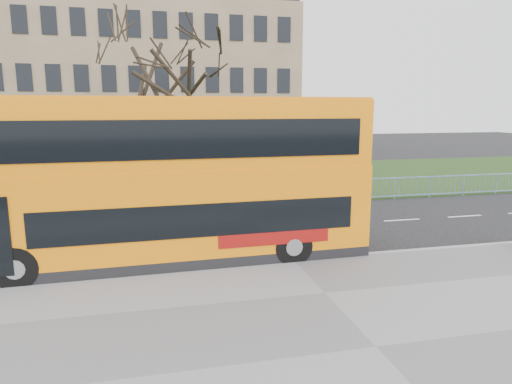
# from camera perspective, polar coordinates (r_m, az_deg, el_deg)

# --- Properties ---
(ground) EXTENTS (120.00, 120.00, 0.00)m
(ground) POSITION_cam_1_polar(r_m,az_deg,el_deg) (15.29, 2.88, -6.99)
(ground) COLOR black
(ground) RESTS_ON ground
(pavement) EXTENTS (80.00, 10.50, 0.12)m
(pavement) POSITION_cam_1_polar(r_m,az_deg,el_deg) (9.47, 14.74, -18.52)
(pavement) COLOR slate
(pavement) RESTS_ON ground
(kerb) EXTENTS (80.00, 0.20, 0.14)m
(kerb) POSITION_cam_1_polar(r_m,az_deg,el_deg) (13.87, 4.65, -8.58)
(kerb) COLOR gray
(kerb) RESTS_ON ground
(grass_verge) EXTENTS (80.00, 15.40, 0.08)m
(grass_verge) POSITION_cam_1_polar(r_m,az_deg,el_deg) (28.96, -4.89, 1.45)
(grass_verge) COLOR #213814
(grass_verge) RESTS_ON ground
(guard_railing) EXTENTS (40.00, 0.12, 1.10)m
(guard_railing) POSITION_cam_1_polar(r_m,az_deg,el_deg) (21.39, -1.95, -0.38)
(guard_railing) COLOR #7593D0
(guard_railing) RESTS_ON ground
(bare_tree) EXTENTS (7.18, 7.18, 10.26)m
(bare_tree) POSITION_cam_1_polar(r_m,az_deg,el_deg) (24.04, -10.82, 11.82)
(bare_tree) COLOR black
(bare_tree) RESTS_ON grass_verge
(civic_building) EXTENTS (30.00, 15.00, 14.00)m
(civic_building) POSITION_cam_1_polar(r_m,az_deg,el_deg) (49.08, -14.55, 13.03)
(civic_building) COLOR #7D654F
(civic_building) RESTS_ON ground
(yellow_bus) EXTENTS (11.58, 3.02, 4.83)m
(yellow_bus) POSITION_cam_1_polar(r_m,az_deg,el_deg) (13.66, -10.37, 1.89)
(yellow_bus) COLOR orange
(yellow_bus) RESTS_ON ground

